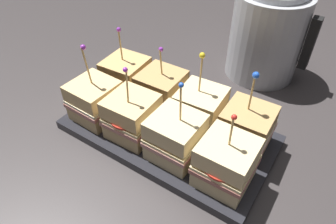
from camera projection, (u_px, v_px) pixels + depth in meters
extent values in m
plane|color=#383333|center=(168.00, 135.00, 0.59)|extent=(6.00, 6.00, 0.00)
cube|color=#232328|center=(168.00, 134.00, 0.59)|extent=(0.40, 0.21, 0.01)
cube|color=#232328|center=(168.00, 130.00, 0.58)|extent=(0.40, 0.21, 0.01)
cube|color=#DBB77A|center=(97.00, 110.00, 0.60)|extent=(0.08, 0.08, 0.03)
cube|color=tan|center=(95.00, 102.00, 0.58)|extent=(0.09, 0.09, 0.01)
cube|color=beige|center=(95.00, 99.00, 0.58)|extent=(0.09, 0.09, 0.01)
cube|color=#E8C281|center=(93.00, 91.00, 0.57)|extent=(0.08, 0.08, 0.03)
cylinder|color=tan|center=(87.00, 68.00, 0.54)|extent=(0.00, 0.01, 0.09)
sphere|color=purple|center=(83.00, 47.00, 0.51)|extent=(0.01, 0.01, 0.01)
cube|color=#DBB77A|center=(133.00, 127.00, 0.56)|extent=(0.08, 0.08, 0.03)
cube|color=tan|center=(132.00, 119.00, 0.55)|extent=(0.09, 0.09, 0.01)
cube|color=beige|center=(132.00, 116.00, 0.54)|extent=(0.09, 0.09, 0.01)
cylinder|color=red|center=(127.00, 118.00, 0.53)|extent=(0.06, 0.06, 0.00)
cube|color=#E8C281|center=(131.00, 106.00, 0.53)|extent=(0.08, 0.08, 0.03)
cylinder|color=tan|center=(127.00, 89.00, 0.49)|extent=(0.00, 0.01, 0.08)
sphere|color=purple|center=(125.00, 70.00, 0.47)|extent=(0.01, 0.01, 0.01)
cube|color=beige|center=(175.00, 147.00, 0.52)|extent=(0.08, 0.08, 0.03)
cube|color=tan|center=(175.00, 140.00, 0.51)|extent=(0.09, 0.09, 0.01)
cube|color=beige|center=(176.00, 136.00, 0.50)|extent=(0.08, 0.08, 0.01)
cylinder|color=red|center=(171.00, 139.00, 0.49)|extent=(0.05, 0.05, 0.00)
cube|color=beige|center=(176.00, 127.00, 0.49)|extent=(0.08, 0.08, 0.03)
cylinder|color=tan|center=(181.00, 106.00, 0.46)|extent=(0.00, 0.01, 0.08)
sphere|color=blue|center=(181.00, 85.00, 0.43)|extent=(0.01, 0.01, 0.01)
cube|color=beige|center=(224.00, 173.00, 0.48)|extent=(0.08, 0.08, 0.03)
cube|color=#B26B60|center=(225.00, 165.00, 0.47)|extent=(0.09, 0.09, 0.01)
cube|color=beige|center=(226.00, 162.00, 0.46)|extent=(0.08, 0.08, 0.01)
cylinder|color=red|center=(222.00, 166.00, 0.45)|extent=(0.06, 0.06, 0.00)
cube|color=beige|center=(228.00, 152.00, 0.45)|extent=(0.08, 0.08, 0.03)
cylinder|color=tan|center=(231.00, 134.00, 0.42)|extent=(0.00, 0.01, 0.07)
sphere|color=red|center=(234.00, 117.00, 0.40)|extent=(0.01, 0.01, 0.01)
cube|color=tan|center=(127.00, 87.00, 0.65)|extent=(0.09, 0.09, 0.03)
cube|color=#B26B60|center=(127.00, 79.00, 0.64)|extent=(0.09, 0.09, 0.01)
cube|color=beige|center=(126.00, 77.00, 0.64)|extent=(0.09, 0.09, 0.01)
cylinder|color=red|center=(122.00, 78.00, 0.62)|extent=(0.05, 0.05, 0.00)
cube|color=tan|center=(125.00, 67.00, 0.62)|extent=(0.09, 0.09, 0.03)
cylinder|color=tan|center=(121.00, 47.00, 0.60)|extent=(0.00, 0.01, 0.08)
sphere|color=purple|center=(119.00, 30.00, 0.57)|extent=(0.01, 0.01, 0.01)
cube|color=tan|center=(162.00, 101.00, 0.62)|extent=(0.08, 0.08, 0.03)
cube|color=#B26B60|center=(161.00, 94.00, 0.60)|extent=(0.09, 0.09, 0.01)
cube|color=beige|center=(161.00, 91.00, 0.60)|extent=(0.09, 0.09, 0.01)
cylinder|color=red|center=(157.00, 92.00, 0.59)|extent=(0.05, 0.05, 0.00)
cube|color=tan|center=(161.00, 81.00, 0.58)|extent=(0.08, 0.08, 0.03)
cylinder|color=tan|center=(161.00, 64.00, 0.56)|extent=(0.00, 0.01, 0.07)
sphere|color=purple|center=(161.00, 49.00, 0.54)|extent=(0.01, 0.01, 0.01)
cube|color=beige|center=(200.00, 118.00, 0.58)|extent=(0.09, 0.09, 0.03)
cube|color=#B26B60|center=(200.00, 110.00, 0.57)|extent=(0.09, 0.09, 0.01)
cube|color=beige|center=(201.00, 107.00, 0.56)|extent=(0.09, 0.09, 0.01)
cube|color=beige|center=(201.00, 99.00, 0.55)|extent=(0.09, 0.09, 0.03)
cylinder|color=tan|center=(200.00, 76.00, 0.52)|extent=(0.00, 0.01, 0.08)
sphere|color=yellow|center=(202.00, 55.00, 0.49)|extent=(0.01, 0.01, 0.01)
cube|color=tan|center=(244.00, 137.00, 0.54)|extent=(0.08, 0.08, 0.03)
cube|color=tan|center=(246.00, 129.00, 0.53)|extent=(0.09, 0.09, 0.01)
cube|color=beige|center=(247.00, 126.00, 0.52)|extent=(0.09, 0.09, 0.01)
cube|color=tan|center=(249.00, 118.00, 0.51)|extent=(0.08, 0.08, 0.03)
cylinder|color=tan|center=(251.00, 95.00, 0.48)|extent=(0.00, 0.01, 0.08)
sphere|color=blue|center=(256.00, 75.00, 0.46)|extent=(0.01, 0.01, 0.01)
cylinder|color=#B7BABF|center=(266.00, 36.00, 0.70)|extent=(0.17, 0.17, 0.20)
cube|color=black|center=(310.00, 44.00, 0.65)|extent=(0.02, 0.02, 0.12)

